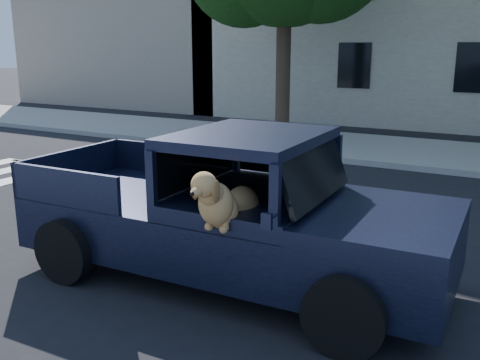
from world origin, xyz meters
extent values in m
plane|color=black|center=(0.00, 0.00, 0.00)|extent=(120.00, 120.00, 0.00)
cube|color=gray|center=(0.00, 9.20, 0.07)|extent=(60.00, 4.00, 0.15)
cylinder|color=#332619|center=(-4.00, 9.60, 2.20)|extent=(0.44, 0.44, 4.40)
cube|color=tan|center=(-15.00, 16.50, 4.00)|extent=(12.00, 6.00, 8.00)
cube|color=black|center=(-0.20, -0.08, 0.64)|extent=(5.36, 2.19, 0.67)
cube|color=black|center=(1.68, -0.02, 1.06)|extent=(1.59, 2.08, 0.16)
cube|color=black|center=(0.05, -0.07, 1.83)|extent=(1.64, 2.00, 0.12)
cube|color=black|center=(0.88, -0.04, 1.48)|extent=(0.31, 1.76, 0.58)
cube|color=black|center=(0.27, -0.52, 0.84)|extent=(0.58, 0.58, 0.39)
cube|color=black|center=(0.90, -1.32, 1.30)|extent=(0.10, 0.05, 0.16)
camera|label=1|loc=(2.99, -5.54, 2.88)|focal=40.00mm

